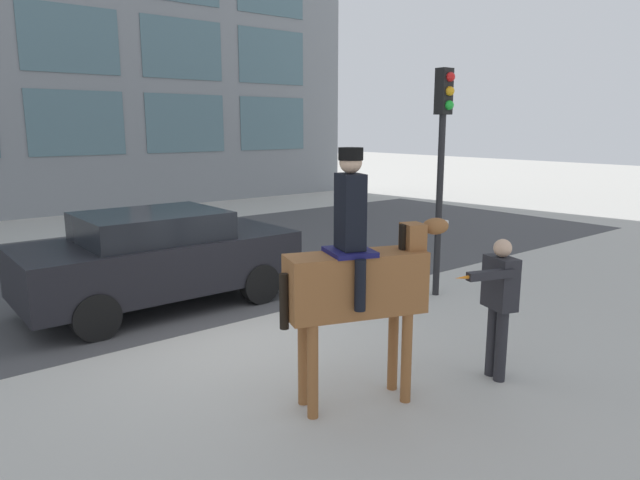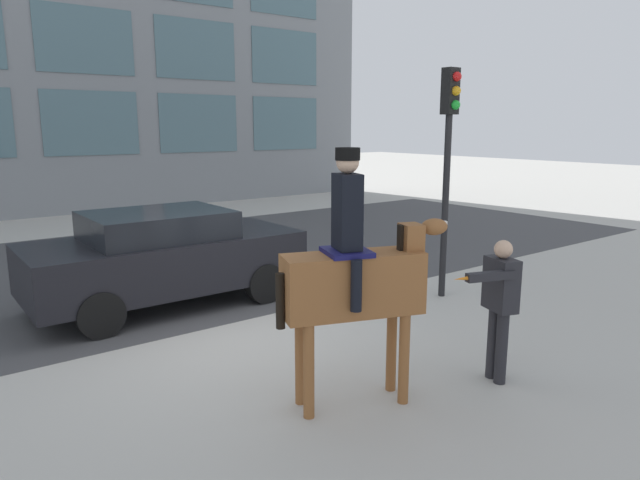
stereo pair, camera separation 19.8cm
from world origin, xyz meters
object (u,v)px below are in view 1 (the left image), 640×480
(traffic_light, at_px, (442,146))
(pedestrian_bystander, at_px, (499,298))
(mounted_horse_lead, at_px, (358,277))
(street_car_near_lane, at_px, (159,257))

(traffic_light, bearing_deg, pedestrian_bystander, -128.74)
(traffic_light, bearing_deg, mounted_horse_lead, -151.42)
(pedestrian_bystander, bearing_deg, traffic_light, -109.81)
(mounted_horse_lead, height_order, street_car_near_lane, mounted_horse_lead)
(mounted_horse_lead, distance_m, pedestrian_bystander, 1.75)
(pedestrian_bystander, relative_size, traffic_light, 0.43)
(mounted_horse_lead, distance_m, street_car_near_lane, 4.40)
(pedestrian_bystander, relative_size, street_car_near_lane, 0.39)
(mounted_horse_lead, height_order, traffic_light, traffic_light)
(street_car_near_lane, relative_size, traffic_light, 1.13)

